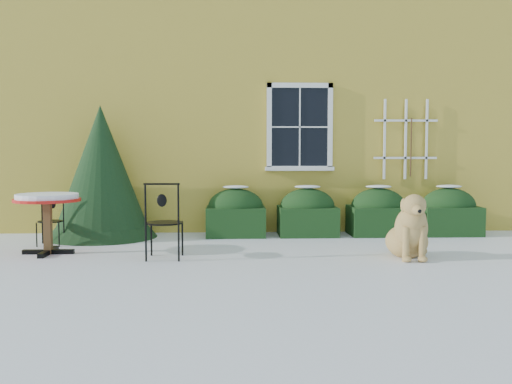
{
  "coord_description": "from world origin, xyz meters",
  "views": [
    {
      "loc": [
        -0.37,
        -7.67,
        1.51
      ],
      "look_at": [
        0.0,
        1.0,
        0.9
      ],
      "focal_mm": 40.0,
      "sensor_mm": 36.0,
      "label": 1
    }
  ],
  "objects_px": {
    "patio_chair_far": "(51,219)",
    "evergreen_shrub": "(102,185)",
    "dog": "(410,232)",
    "bistro_table": "(47,204)",
    "patio_chair_near": "(164,221)"
  },
  "relations": [
    {
      "from": "dog",
      "to": "evergreen_shrub",
      "type": "bearing_deg",
      "value": 157.42
    },
    {
      "from": "bistro_table",
      "to": "patio_chair_far",
      "type": "bearing_deg",
      "value": 104.63
    },
    {
      "from": "evergreen_shrub",
      "to": "bistro_table",
      "type": "height_order",
      "value": "evergreen_shrub"
    },
    {
      "from": "patio_chair_near",
      "to": "patio_chair_far",
      "type": "bearing_deg",
      "value": -32.3
    },
    {
      "from": "patio_chair_far",
      "to": "evergreen_shrub",
      "type": "bearing_deg",
      "value": 46.81
    },
    {
      "from": "evergreen_shrub",
      "to": "bistro_table",
      "type": "distance_m",
      "value": 1.71
    },
    {
      "from": "patio_chair_far",
      "to": "dog",
      "type": "xyz_separation_m",
      "value": [
        5.47,
        -1.44,
        -0.03
      ]
    },
    {
      "from": "evergreen_shrub",
      "to": "patio_chair_near",
      "type": "bearing_deg",
      "value": -57.71
    },
    {
      "from": "patio_chair_near",
      "to": "dog",
      "type": "distance_m",
      "value": 3.48
    },
    {
      "from": "evergreen_shrub",
      "to": "patio_chair_far",
      "type": "xyz_separation_m",
      "value": [
        -0.65,
        -0.79,
        -0.52
      ]
    },
    {
      "from": "bistro_table",
      "to": "patio_chair_near",
      "type": "distance_m",
      "value": 1.84
    },
    {
      "from": "patio_chair_near",
      "to": "patio_chair_far",
      "type": "relative_size",
      "value": 1.31
    },
    {
      "from": "evergreen_shrub",
      "to": "patio_chair_near",
      "type": "height_order",
      "value": "evergreen_shrub"
    },
    {
      "from": "evergreen_shrub",
      "to": "dog",
      "type": "height_order",
      "value": "evergreen_shrub"
    },
    {
      "from": "bistro_table",
      "to": "patio_chair_far",
      "type": "relative_size",
      "value": 1.16
    }
  ]
}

